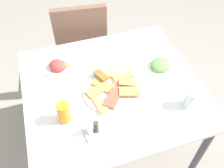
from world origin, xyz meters
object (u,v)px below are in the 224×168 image
drinking_glass (190,99)px  salad_plate_greens (161,65)px  dining_chair (81,44)px  fork (115,44)px  condiment_caddy (93,130)px  soda_can (64,113)px  dining_table (112,93)px  pide_platter (112,89)px  spoon (113,41)px  salad_plate_rice (58,66)px  paper_napkin (114,43)px

drinking_glass → salad_plate_greens: bearing=92.2°
salad_plate_greens → dining_chair: bearing=119.4°
fork → condiment_caddy: 0.71m
dining_chair → drinking_glass: 1.09m
soda_can → dining_table: bearing=26.8°
fork → pide_platter: bearing=-113.1°
drinking_glass → spoon: 0.69m
spoon → soda_can: bearing=-129.5°
dining_table → fork: size_ratio=6.18×
salad_plate_rice → condiment_caddy: (0.09, -0.52, 0.01)m
dining_table → fork: 0.39m
dining_chair → paper_napkin: bearing=-62.6°
spoon → pide_platter: bearing=-109.9°
dining_table → salad_plate_rice: bearing=139.8°
salad_plate_greens → paper_napkin: (-0.20, 0.33, -0.02)m
fork → dining_table: bearing=-112.9°
pide_platter → condiment_caddy: 0.29m
soda_can → drinking_glass: size_ratio=1.13×
dining_table → pide_platter: pide_platter is taller
salad_plate_greens → spoon: size_ratio=1.12×
soda_can → condiment_caddy: 0.17m
soda_can → paper_napkin: soda_can is taller
pide_platter → salad_plate_rice: salad_plate_rice is taller
spoon → salad_plate_rice: bearing=-160.0°
salad_plate_rice → fork: size_ratio=1.15×
dining_chair → paper_napkin: size_ratio=6.14×
pide_platter → drinking_glass: 0.43m
condiment_caddy → spoon: bearing=64.0°
dining_chair → salad_plate_rice: size_ratio=4.66×
salad_plate_rice → drinking_glass: bearing=-39.0°
spoon → condiment_caddy: 0.74m
paper_napkin → condiment_caddy: (-0.33, -0.65, 0.02)m
dining_chair → pide_platter: (0.02, -0.76, 0.22)m
salad_plate_greens → paper_napkin: bearing=121.3°
salad_plate_greens → pide_platter: bearing=-166.1°
fork → spoon: bearing=88.2°
pide_platter → fork: bearing=68.7°
dining_chair → fork: 0.46m
paper_napkin → drinking_glass: bearing=-71.8°
pide_platter → soda_can: size_ratio=2.70×
salad_plate_rice → salad_plate_greens: bearing=-17.3°
dining_chair → pide_platter: size_ratio=2.70×
pide_platter → salad_plate_greens: size_ratio=1.73×
soda_can → salad_plate_rice: bearing=85.6°
spoon → paper_napkin: bearing=-90.3°
dining_chair → soda_can: (-0.27, -0.87, 0.27)m
pide_platter → fork: (0.15, 0.40, -0.01)m
spoon → dining_chair: bearing=118.4°
salad_plate_greens → paper_napkin: 0.38m
fork → spoon: (0.00, 0.04, 0.00)m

